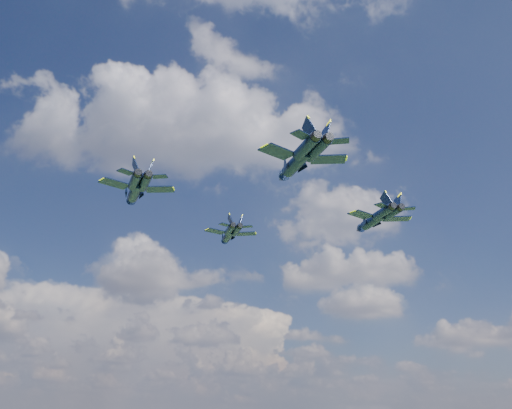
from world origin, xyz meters
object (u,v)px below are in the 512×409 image
object	(u,v)px
jet_lead	(228,235)
jet_slot	(296,163)
jet_left	(135,191)
jet_right	(372,221)

from	to	relation	value
jet_lead	jet_slot	distance (m)	39.05
jet_left	jet_slot	world-z (taller)	jet_left
jet_right	jet_lead	bearing A→B (deg)	132.75
jet_right	jet_slot	size ratio (longest dim) A/B	0.92
jet_lead	jet_right	xyz separation A→B (m)	(26.75, -14.35, -1.91)
jet_right	jet_slot	world-z (taller)	jet_slot
jet_slot	jet_lead	bearing A→B (deg)	88.10
jet_left	jet_slot	bearing A→B (deg)	-48.29
jet_lead	jet_right	bearing A→B (deg)	-44.18
jet_lead	jet_right	size ratio (longest dim) A/B	0.89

